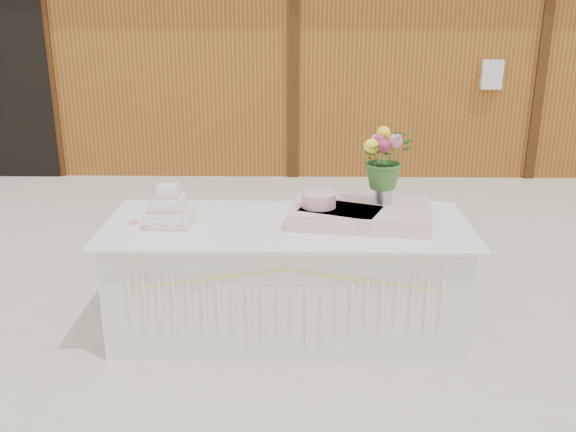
# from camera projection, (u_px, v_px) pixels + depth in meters

# --- Properties ---
(ground) EXTENTS (80.00, 80.00, 0.00)m
(ground) POSITION_uv_depth(u_px,v_px,m) (287.00, 328.00, 4.46)
(ground) COLOR beige
(ground) RESTS_ON ground
(barn) EXTENTS (12.60, 4.60, 3.30)m
(barn) POSITION_uv_depth(u_px,v_px,m) (294.00, 33.00, 9.59)
(barn) COLOR #975B1F
(barn) RESTS_ON ground
(cake_table) EXTENTS (2.40, 1.00, 0.77)m
(cake_table) POSITION_uv_depth(u_px,v_px,m) (287.00, 277.00, 4.33)
(cake_table) COLOR white
(cake_table) RESTS_ON ground
(wedding_cake) EXTENTS (0.29, 0.29, 0.26)m
(wedding_cake) POSITION_uv_depth(u_px,v_px,m) (169.00, 211.00, 4.18)
(wedding_cake) COLOR white
(wedding_cake) RESTS_ON cake_table
(pink_cake_stand) EXTENTS (0.28, 0.28, 0.20)m
(pink_cake_stand) POSITION_uv_depth(u_px,v_px,m) (319.00, 206.00, 4.18)
(pink_cake_stand) COLOR white
(pink_cake_stand) RESTS_ON cake_table
(satin_runner) EXTENTS (0.96, 0.64, 0.11)m
(satin_runner) POSITION_uv_depth(u_px,v_px,m) (360.00, 214.00, 4.20)
(satin_runner) COLOR #FFCDCD
(satin_runner) RESTS_ON cake_table
(flower_vase) EXTENTS (0.11, 0.11, 0.15)m
(flower_vase) POSITION_uv_depth(u_px,v_px,m) (383.00, 192.00, 4.23)
(flower_vase) COLOR #ADADB1
(flower_vase) RESTS_ON satin_runner
(bouquet) EXTENTS (0.47, 0.45, 0.40)m
(bouquet) POSITION_uv_depth(u_px,v_px,m) (385.00, 151.00, 4.14)
(bouquet) COLOR #38692A
(bouquet) RESTS_ON flower_vase
(loose_flowers) EXTENTS (0.28, 0.38, 0.02)m
(loose_flowers) POSITION_uv_depth(u_px,v_px,m) (143.00, 220.00, 4.24)
(loose_flowers) COLOR pink
(loose_flowers) RESTS_ON cake_table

